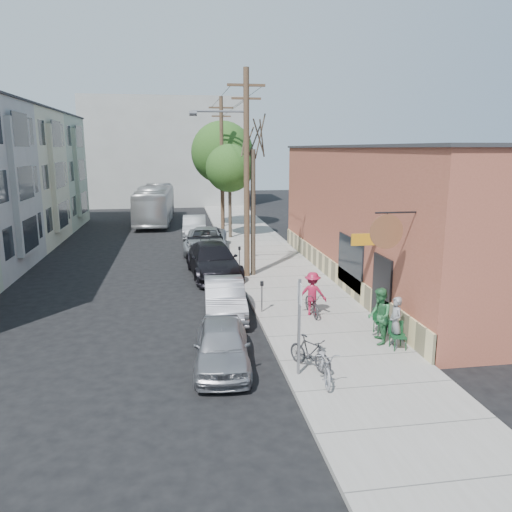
{
  "coord_description": "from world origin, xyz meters",
  "views": [
    {
      "loc": [
        -0.89,
        -17.82,
        6.46
      ],
      "look_at": [
        2.67,
        4.83,
        1.5
      ],
      "focal_mm": 35.0,
      "sensor_mm": 36.0,
      "label": 1
    }
  ],
  "objects": [
    {
      "name": "utility_pole_far",
      "position": [
        2.45,
        19.8,
        5.34
      ],
      "size": [
        1.8,
        0.28,
        10.0
      ],
      "color": "#503A28",
      "rests_on": "sidewalk"
    },
    {
      "name": "ground",
      "position": [
        0.0,
        0.0,
        0.0
      ],
      "size": [
        120.0,
        120.0,
        0.0
      ],
      "primitive_type": "plane",
      "color": "black"
    },
    {
      "name": "tree_bare",
      "position": [
        2.8,
        6.61,
        3.28
      ],
      "size": [
        0.24,
        0.24,
        6.27
      ],
      "color": "#44392C",
      "rests_on": "sidewalk"
    },
    {
      "name": "car_2",
      "position": [
        0.8,
        7.16,
        0.84
      ],
      "size": [
        2.85,
        5.94,
        1.67
      ],
      "primitive_type": "imported",
      "rotation": [
        0.0,
        0.0,
        0.09
      ],
      "color": "black",
      "rests_on": "ground"
    },
    {
      "name": "sidewalk",
      "position": [
        4.25,
        11.0,
        0.07
      ],
      "size": [
        4.5,
        58.0,
        0.15
      ],
      "primitive_type": "cube",
      "color": "gray",
      "rests_on": "ground"
    },
    {
      "name": "parking_meter_near",
      "position": [
        2.25,
        0.69,
        0.98
      ],
      "size": [
        0.14,
        0.14,
        1.24
      ],
      "color": "slate",
      "rests_on": "sidewalk"
    },
    {
      "name": "car_1",
      "position": [
        0.8,
        0.9,
        0.72
      ],
      "size": [
        1.69,
        4.43,
        1.44
      ],
      "primitive_type": "imported",
      "rotation": [
        0.0,
        0.0,
        -0.04
      ],
      "color": "gray",
      "rests_on": "ground"
    },
    {
      "name": "patron_green",
      "position": [
        5.52,
        -3.1,
        1.09
      ],
      "size": [
        0.94,
        1.08,
        1.87
      ],
      "primitive_type": "imported",
      "rotation": [
        0.0,
        0.0,
        -1.86
      ],
      "color": "#2C6F3D",
      "rests_on": "sidewalk"
    },
    {
      "name": "cyclist",
      "position": [
        4.11,
        0.04,
        1.0
      ],
      "size": [
        1.24,
        0.97,
        1.69
      ],
      "primitive_type": "imported",
      "rotation": [
        0.0,
        0.0,
        2.79
      ],
      "color": "maroon",
      "rests_on": "sidewalk"
    },
    {
      "name": "parked_bike_a",
      "position": [
        2.78,
        -4.64,
        0.64
      ],
      "size": [
        1.25,
        1.62,
        0.98
      ],
      "primitive_type": "imported",
      "rotation": [
        0.0,
        0.0,
        0.56
      ],
      "color": "black",
      "rests_on": "sidewalk"
    },
    {
      "name": "car_0",
      "position": [
        0.28,
        -3.82,
        0.69
      ],
      "size": [
        1.94,
        4.17,
        1.38
      ],
      "primitive_type": "imported",
      "rotation": [
        0.0,
        0.0,
        -0.08
      ],
      "color": "gray",
      "rests_on": "ground"
    },
    {
      "name": "car_4",
      "position": [
        0.27,
        18.99,
        0.79
      ],
      "size": [
        1.82,
        4.82,
        1.57
      ],
      "primitive_type": "imported",
      "rotation": [
        0.0,
        0.0,
        -0.03
      ],
      "color": "#9B9EA2",
      "rests_on": "ground"
    },
    {
      "name": "parking_meter_far",
      "position": [
        2.25,
        7.8,
        0.98
      ],
      "size": [
        0.14,
        0.14,
        1.24
      ],
      "color": "slate",
      "rests_on": "sidewalk"
    },
    {
      "name": "patio_chair_b",
      "position": [
        5.94,
        -3.66,
        0.59
      ],
      "size": [
        0.59,
        0.59,
        0.88
      ],
      "primitive_type": null,
      "rotation": [
        0.0,
        0.0,
        -0.21
      ],
      "color": "#0F381C",
      "rests_on": "sidewalk"
    },
    {
      "name": "bus",
      "position": [
        -2.89,
        27.05,
        1.62
      ],
      "size": [
        3.24,
        11.77,
        3.25
      ],
      "primitive_type": "imported",
      "rotation": [
        0.0,
        0.0,
        -0.04
      ],
      "color": "silver",
      "rests_on": "ground"
    },
    {
      "name": "patio_chair_a",
      "position": [
        5.93,
        -2.34,
        0.59
      ],
      "size": [
        0.57,
        0.57,
        0.88
      ],
      "primitive_type": null,
      "rotation": [
        0.0,
        0.0,
        -0.15
      ],
      "color": "#0F381C",
      "rests_on": "sidewalk"
    },
    {
      "name": "utility_pole_near",
      "position": [
        2.39,
        6.39,
        5.41
      ],
      "size": [
        3.57,
        0.28,
        10.0
      ],
      "color": "#503A28",
      "rests_on": "sidewalk"
    },
    {
      "name": "parked_bike_b",
      "position": [
        2.97,
        -5.44,
        0.63
      ],
      "size": [
        0.86,
        1.89,
        0.96
      ],
      "primitive_type": "imported",
      "rotation": [
        0.0,
        0.0,
        -0.12
      ],
      "color": "gray",
      "rests_on": "sidewalk"
    },
    {
      "name": "cyclist_bike",
      "position": [
        4.11,
        0.04,
        0.6
      ],
      "size": [
        0.63,
        1.74,
        0.91
      ],
      "primitive_type": "imported",
      "rotation": [
        0.0,
        0.0,
        0.01
      ],
      "color": "black",
      "rests_on": "sidewalk"
    },
    {
      "name": "patron_grey",
      "position": [
        5.92,
        -3.44,
        0.98
      ],
      "size": [
        0.41,
        0.61,
        1.66
      ],
      "primitive_type": "imported",
      "rotation": [
        0.0,
        0.0,
        -1.56
      ],
      "color": "slate",
      "rests_on": "sidewalk"
    },
    {
      "name": "car_3",
      "position": [
        0.8,
        13.32,
        0.77
      ],
      "size": [
        3.13,
        5.81,
        1.55
      ],
      "primitive_type": "imported",
      "rotation": [
        0.0,
        0.0,
        -0.1
      ],
      "color": "#979A9E",
      "rests_on": "ground"
    },
    {
      "name": "sign_post",
      "position": [
        2.35,
        -4.95,
        1.83
      ],
      "size": [
        0.07,
        0.45,
        2.8
      ],
      "color": "slate",
      "rests_on": "sidewalk"
    },
    {
      "name": "end_cap_building",
      "position": [
        -2.0,
        42.0,
        6.0
      ],
      "size": [
        18.0,
        8.0,
        12.0
      ],
      "primitive_type": "cube",
      "color": "#9A9A95",
      "rests_on": "ground"
    },
    {
      "name": "tree_leafy_mid",
      "position": [
        2.8,
        17.68,
        5.07
      ],
      "size": [
        3.37,
        3.37,
        6.62
      ],
      "color": "#44392C",
      "rests_on": "sidewalk"
    },
    {
      "name": "cafe_building",
      "position": [
        8.99,
        4.99,
        3.3
      ],
      "size": [
        6.6,
        20.2,
        6.61
      ],
      "color": "#964B37",
      "rests_on": "ground"
    },
    {
      "name": "tree_leafy_far",
      "position": [
        2.8,
        23.12,
        6.12
      ],
      "size": [
        5.02,
        5.02,
        8.49
      ],
      "color": "#44392C",
      "rests_on": "sidewalk"
    }
  ]
}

